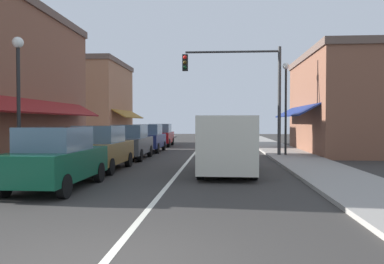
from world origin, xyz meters
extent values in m
plane|color=#33302D|center=(0.00, 18.00, 0.00)|extent=(80.00, 80.00, 0.00)
cube|color=gray|center=(-5.50, 18.00, 0.06)|extent=(2.60, 56.00, 0.12)
cube|color=gray|center=(5.50, 18.00, 0.06)|extent=(2.60, 56.00, 0.12)
cube|color=silver|center=(0.00, 18.00, 0.00)|extent=(0.14, 52.00, 0.01)
cube|color=slate|center=(-6.86, 12.00, 1.40)|extent=(0.08, 10.64, 1.80)
cube|color=maroon|center=(-6.25, 12.00, 2.60)|extent=(1.27, 11.76, 0.73)
cube|color=slate|center=(-6.86, 15.08, 5.11)|extent=(0.08, 1.10, 1.30)
cube|color=brown|center=(9.79, 20.00, 2.88)|extent=(5.98, 10.00, 5.76)
cube|color=brown|center=(9.79, 20.00, 5.96)|extent=(6.18, 10.20, 0.40)
cube|color=slate|center=(6.86, 20.00, 1.40)|extent=(0.08, 7.60, 1.80)
cube|color=navy|center=(6.25, 20.00, 2.60)|extent=(1.27, 8.40, 0.73)
cube|color=slate|center=(6.86, 17.80, 4.15)|extent=(0.08, 1.10, 1.30)
cube|color=slate|center=(6.86, 22.20, 4.15)|extent=(0.08, 1.10, 1.30)
cube|color=#9E6B4C|center=(-9.54, 28.00, 3.33)|extent=(5.49, 8.00, 6.66)
cube|color=brown|center=(-9.54, 28.00, 6.86)|extent=(5.69, 8.20, 0.40)
cube|color=slate|center=(-6.86, 28.00, 1.40)|extent=(0.08, 6.08, 1.80)
cube|color=olive|center=(-6.25, 28.00, 2.60)|extent=(1.27, 6.72, 0.73)
cube|color=slate|center=(-6.86, 26.24, 4.79)|extent=(0.08, 1.10, 1.30)
cube|color=slate|center=(-6.86, 29.76, 4.79)|extent=(0.08, 1.10, 1.30)
cube|color=#0F4C33|center=(-3.09, 5.98, 0.71)|extent=(1.77, 4.12, 0.80)
cube|color=slate|center=(-3.09, 5.88, 1.44)|extent=(1.54, 2.02, 0.66)
cylinder|color=black|center=(-3.86, 7.35, 0.31)|extent=(0.21, 0.62, 0.62)
cylinder|color=black|center=(-2.28, 7.33, 0.31)|extent=(0.21, 0.62, 0.62)
cylinder|color=black|center=(-3.90, 4.64, 0.31)|extent=(0.21, 0.62, 0.62)
cylinder|color=black|center=(-2.31, 4.62, 0.31)|extent=(0.21, 0.62, 0.62)
cube|color=brown|center=(-3.15, 10.25, 0.71)|extent=(1.77, 4.12, 0.80)
cube|color=slate|center=(-3.15, 10.15, 1.44)|extent=(1.54, 2.02, 0.66)
cylinder|color=black|center=(-3.92, 11.61, 0.31)|extent=(0.21, 0.62, 0.62)
cylinder|color=black|center=(-2.34, 11.59, 0.31)|extent=(0.21, 0.62, 0.62)
cylinder|color=black|center=(-3.95, 8.90, 0.31)|extent=(0.21, 0.62, 0.62)
cylinder|color=black|center=(-2.37, 8.88, 0.31)|extent=(0.21, 0.62, 0.62)
cube|color=#4C5156|center=(-3.08, 15.04, 0.71)|extent=(1.75, 4.11, 0.80)
cube|color=slate|center=(-3.08, 14.94, 1.44)|extent=(1.54, 2.01, 0.66)
cylinder|color=black|center=(-3.88, 16.38, 0.31)|extent=(0.20, 0.62, 0.62)
cylinder|color=black|center=(-2.30, 16.39, 0.31)|extent=(0.20, 0.62, 0.62)
cylinder|color=black|center=(-3.86, 13.68, 0.31)|extent=(0.20, 0.62, 0.62)
cylinder|color=black|center=(-2.28, 13.69, 0.31)|extent=(0.20, 0.62, 0.62)
cube|color=navy|center=(-3.03, 19.93, 0.71)|extent=(1.72, 4.10, 0.80)
cube|color=slate|center=(-3.03, 19.83, 1.44)|extent=(1.52, 2.00, 0.66)
cylinder|color=black|center=(-3.82, 21.28, 0.31)|extent=(0.20, 0.62, 0.62)
cylinder|color=black|center=(-2.24, 21.28, 0.31)|extent=(0.20, 0.62, 0.62)
cylinder|color=black|center=(-3.82, 18.58, 0.31)|extent=(0.20, 0.62, 0.62)
cylinder|color=black|center=(-2.24, 18.57, 0.31)|extent=(0.20, 0.62, 0.62)
cube|color=maroon|center=(-3.15, 25.85, 0.71)|extent=(1.78, 4.13, 0.80)
cube|color=slate|center=(-3.15, 25.75, 1.44)|extent=(1.55, 2.02, 0.66)
cylinder|color=black|center=(-3.96, 27.19, 0.31)|extent=(0.21, 0.62, 0.62)
cylinder|color=black|center=(-2.38, 27.22, 0.31)|extent=(0.21, 0.62, 0.62)
cylinder|color=black|center=(-3.92, 24.49, 0.31)|extent=(0.21, 0.62, 0.62)
cylinder|color=black|center=(-2.34, 24.51, 0.31)|extent=(0.21, 0.62, 0.62)
cube|color=beige|center=(1.83, 9.71, 1.17)|extent=(2.06, 5.04, 1.90)
cube|color=slate|center=(1.88, 12.11, 1.59)|extent=(1.73, 0.31, 0.84)
cube|color=black|center=(1.89, 12.29, 0.48)|extent=(1.87, 0.24, 0.24)
cylinder|color=black|center=(0.98, 11.27, 0.36)|extent=(0.25, 0.72, 0.72)
cylinder|color=black|center=(2.75, 11.24, 0.36)|extent=(0.25, 0.72, 0.72)
cylinder|color=black|center=(0.92, 8.17, 0.36)|extent=(0.25, 0.72, 0.72)
cylinder|color=black|center=(2.68, 8.14, 0.36)|extent=(0.25, 0.72, 0.72)
cylinder|color=#333333|center=(4.80, 16.84, 3.02)|extent=(0.18, 0.18, 6.03)
cylinder|color=#333333|center=(2.22, 16.84, 5.78)|extent=(5.16, 0.12, 0.12)
cube|color=black|center=(-0.36, 16.66, 5.18)|extent=(0.30, 0.24, 0.90)
sphere|color=red|center=(-0.36, 16.53, 5.46)|extent=(0.20, 0.20, 0.20)
sphere|color=#3D2D0C|center=(-0.36, 16.53, 5.18)|extent=(0.20, 0.20, 0.20)
sphere|color=#0C3316|center=(-0.36, 16.53, 4.90)|extent=(0.20, 0.20, 0.20)
cylinder|color=black|center=(-4.98, 7.46, 2.16)|extent=(0.12, 0.12, 4.31)
sphere|color=white|center=(-4.98, 7.46, 4.49)|extent=(0.36, 0.36, 0.36)
cylinder|color=black|center=(5.15, 16.86, 2.40)|extent=(0.12, 0.12, 4.79)
sphere|color=white|center=(5.15, 16.86, 4.97)|extent=(0.36, 0.36, 0.36)
camera|label=1|loc=(1.57, -4.79, 1.91)|focal=36.46mm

